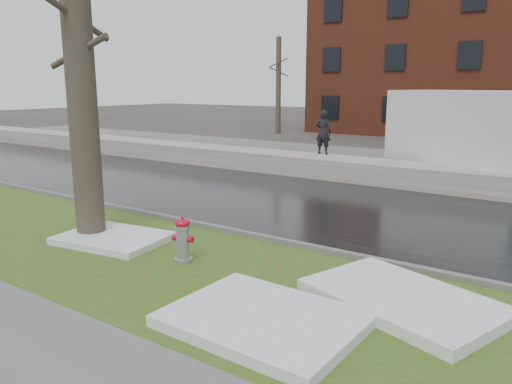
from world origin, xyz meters
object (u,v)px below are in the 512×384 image
Objects in this scene: worker at (323,132)px; fire_hydrant at (183,238)px; tree at (79,56)px; box_truck at (492,137)px.

fire_hydrant is at bearing 99.16° from worker.
worker is at bearing 87.91° from tree.
box_truck reaches higher than fire_hydrant.
tree is at bearing 167.48° from fire_hydrant.
box_truck is at bearing 61.16° from tree.
fire_hydrant is 0.11× the size of tree.
worker is (-2.37, 10.29, 1.07)m from fire_hydrant.
box_truck is at bearing -176.20° from worker.
tree reaches higher than box_truck.
fire_hydrant is 0.53× the size of worker.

